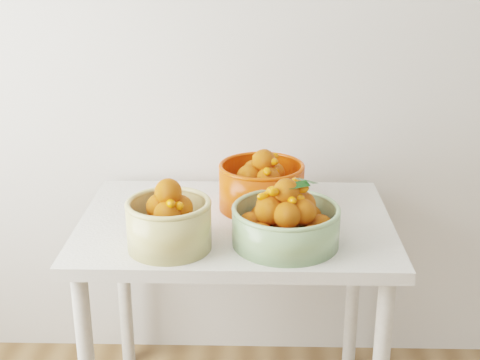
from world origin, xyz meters
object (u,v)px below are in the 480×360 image
Objects in this scene: bowl_orange at (261,185)px; table at (236,246)px; bowl_cream at (169,222)px; bowl_green at (285,221)px.

table is at bearing -128.94° from bowl_orange.
bowl_cream is at bearing -131.78° from table.
bowl_cream is 0.41m from bowl_orange.
table is 0.33m from bowl_cream.
bowl_orange is at bearing 51.06° from table.
table is at bearing 131.62° from bowl_green.
bowl_cream reaches higher than table.
bowl_orange is (0.27, 0.31, 0.00)m from bowl_cream.
bowl_green and bowl_orange have the same top height.
bowl_green is (0.15, -0.17, 0.17)m from table.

